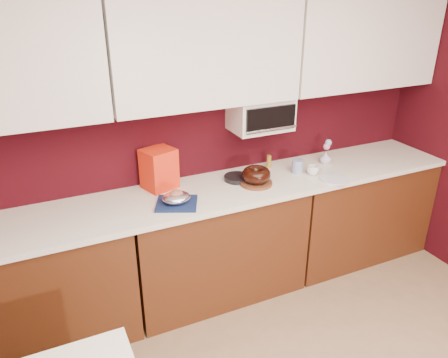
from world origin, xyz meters
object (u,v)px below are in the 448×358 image
object	(u,v)px
foil_ham_nest	(176,198)
pandoro_box	(159,169)
coffee_mug	(313,169)
blue_jar	(297,166)
bundt_cake	(256,175)
toaster_oven	(260,113)
flower_vase	(326,157)

from	to	relation	value
foil_ham_nest	pandoro_box	world-z (taller)	pandoro_box
coffee_mug	blue_jar	size ratio (longest dim) A/B	0.83
bundt_cake	blue_jar	size ratio (longest dim) A/B	2.01
toaster_oven	pandoro_box	distance (m)	0.87
bundt_cake	flower_vase	bearing A→B (deg)	9.99
foil_ham_nest	flower_vase	bearing A→B (deg)	7.96
bundt_cake	foil_ham_nest	world-z (taller)	bundt_cake
toaster_oven	blue_jar	xyz separation A→B (m)	(0.27, -0.15, -0.42)
bundt_cake	flower_vase	world-z (taller)	bundt_cake
coffee_mug	flower_vase	distance (m)	0.28
coffee_mug	foil_ham_nest	bearing A→B (deg)	-178.15
blue_jar	bundt_cake	bearing A→B (deg)	-171.27
blue_jar	flower_vase	xyz separation A→B (m)	(0.32, 0.07, 0.00)
pandoro_box	flower_vase	world-z (taller)	pandoro_box
foil_ham_nest	pandoro_box	xyz separation A→B (m)	(-0.02, 0.31, 0.09)
toaster_oven	flower_vase	distance (m)	0.73
toaster_oven	foil_ham_nest	size ratio (longest dim) A/B	2.31
bundt_cake	blue_jar	bearing A→B (deg)	8.73
foil_ham_nest	coffee_mug	distance (m)	1.14
toaster_oven	bundt_cake	world-z (taller)	toaster_oven
coffee_mug	flower_vase	xyz separation A→B (m)	(0.24, 0.16, 0.01)
foil_ham_nest	pandoro_box	bearing A→B (deg)	93.43
coffee_mug	flower_vase	world-z (taller)	flower_vase
toaster_oven	blue_jar	world-z (taller)	toaster_oven
toaster_oven	pandoro_box	size ratio (longest dim) A/B	1.52
flower_vase	pandoro_box	bearing A→B (deg)	174.97
toaster_oven	coffee_mug	bearing A→B (deg)	-34.08
foil_ham_nest	pandoro_box	size ratio (longest dim) A/B	0.66
pandoro_box	flower_vase	bearing A→B (deg)	-23.41
bundt_cake	toaster_oven	bearing A→B (deg)	57.21
bundt_cake	foil_ham_nest	distance (m)	0.65
flower_vase	bundt_cake	bearing A→B (deg)	-170.01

